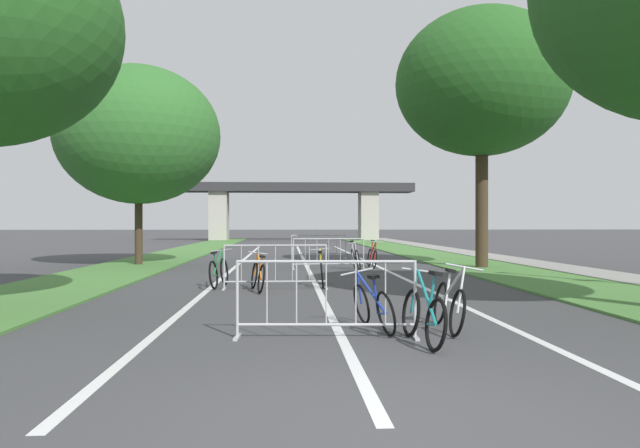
# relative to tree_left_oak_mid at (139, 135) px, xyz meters

# --- Properties ---
(ground_plane) EXTENTS (300.00, 300.00, 0.00)m
(ground_plane) POSITION_rel_tree_left_oak_mid_xyz_m (6.18, -17.48, -4.81)
(ground_plane) COLOR #3D3D3F
(grass_verge_left) EXTENTS (3.06, 60.69, 0.05)m
(grass_verge_left) POSITION_rel_tree_left_oak_mid_xyz_m (-0.01, 7.35, -4.78)
(grass_verge_left) COLOR #477A38
(grass_verge_left) RESTS_ON ground
(grass_verge_right) EXTENTS (3.06, 60.69, 0.05)m
(grass_verge_right) POSITION_rel_tree_left_oak_mid_xyz_m (12.37, 7.35, -4.78)
(grass_verge_right) COLOR #477A38
(grass_verge_right) RESTS_ON ground
(sidewalk_path_right) EXTENTS (1.70, 60.69, 0.08)m
(sidewalk_path_right) POSITION_rel_tree_left_oak_mid_xyz_m (14.74, 7.35, -4.77)
(sidewalk_path_right) COLOR gray
(sidewalk_path_right) RESTS_ON ground
(lane_stripe_center) EXTENTS (0.14, 35.11, 0.01)m
(lane_stripe_center) POSITION_rel_tree_left_oak_mid_xyz_m (6.18, 0.08, -4.80)
(lane_stripe_center) COLOR silver
(lane_stripe_center) RESTS_ON ground
(lane_stripe_right_lane) EXTENTS (0.14, 35.11, 0.01)m
(lane_stripe_right_lane) POSITION_rel_tree_left_oak_mid_xyz_m (8.74, 0.08, -4.80)
(lane_stripe_right_lane) COLOR silver
(lane_stripe_right_lane) RESTS_ON ground
(lane_stripe_left_lane) EXTENTS (0.14, 35.11, 0.01)m
(lane_stripe_left_lane) POSITION_rel_tree_left_oak_mid_xyz_m (3.62, 0.08, -4.80)
(lane_stripe_left_lane) COLOR silver
(lane_stripe_left_lane) RESTS_ON ground
(overpass_bridge) EXTENTS (22.21, 3.15, 5.32)m
(overpass_bridge) POSITION_rel_tree_left_oak_mid_xyz_m (6.18, 32.67, -0.92)
(overpass_bridge) COLOR #2D2D30
(overpass_bridge) RESTS_ON ground
(tree_left_oak_mid) EXTENTS (5.97, 5.97, 7.35)m
(tree_left_oak_mid) POSITION_rel_tree_left_oak_mid_xyz_m (0.00, 0.00, 0.00)
(tree_left_oak_mid) COLOR #3D2D1E
(tree_left_oak_mid) RESTS_ON ground
(tree_right_pine_far) EXTENTS (5.92, 5.92, 8.93)m
(tree_right_pine_far) POSITION_rel_tree_left_oak_mid_xyz_m (12.18, -2.08, 1.58)
(tree_right_pine_far) COLOR #3D2D1E
(tree_right_pine_far) RESTS_ON ground
(crowd_barrier_nearest) EXTENTS (2.48, 0.58, 1.05)m
(crowd_barrier_nearest) POSITION_rel_tree_left_oak_mid_xyz_m (5.97, -14.00, -4.28)
(crowd_barrier_nearest) COLOR #ADADB2
(crowd_barrier_nearest) RESTS_ON ground
(crowd_barrier_second) EXTENTS (2.46, 0.45, 1.05)m
(crowd_barrier_second) POSITION_rel_tree_left_oak_mid_xyz_m (5.18, -8.08, -4.28)
(crowd_barrier_second) COLOR #ADADB2
(crowd_barrier_second) RESTS_ON ground
(crowd_barrier_third) EXTENTS (2.47, 0.56, 1.05)m
(crowd_barrier_third) POSITION_rel_tree_left_oak_mid_xyz_m (6.87, -2.16, -4.28)
(crowd_barrier_third) COLOR #ADADB2
(crowd_barrier_third) RESTS_ON ground
(crowd_barrier_fourth) EXTENTS (2.47, 0.55, 1.05)m
(crowd_barrier_fourth) POSITION_rel_tree_left_oak_mid_xyz_m (6.86, 3.76, -4.28)
(crowd_barrier_fourth) COLOR #ADADB2
(crowd_barrier_fourth) RESTS_ON ground
(bicycle_green_0) EXTENTS (0.54, 1.73, 0.92)m
(bicycle_green_0) POSITION_rel_tree_left_oak_mid_xyz_m (3.80, -7.55, -4.43)
(bicycle_green_0) COLOR black
(bicycle_green_0) RESTS_ON ground
(bicycle_silver_1) EXTENTS (0.42, 1.67, 0.98)m
(bicycle_silver_1) POSITION_rel_tree_left_oak_mid_xyz_m (7.74, -2.53, -4.41)
(bicycle_silver_1) COLOR black
(bicycle_silver_1) RESTS_ON ground
(bicycle_teal_2) EXTENTS (0.46, 1.62, 0.95)m
(bicycle_teal_2) POSITION_rel_tree_left_oak_mid_xyz_m (7.19, -14.44, -4.44)
(bicycle_teal_2) COLOR black
(bicycle_teal_2) RESTS_ON ground
(bicycle_red_3) EXTENTS (0.51, 1.62, 0.97)m
(bicycle_red_3) POSITION_rel_tree_left_oak_mid_xyz_m (8.44, -1.56, -4.44)
(bicycle_red_3) COLOR black
(bicycle_red_3) RESTS_ON ground
(bicycle_orange_4) EXTENTS (0.48, 1.63, 0.90)m
(bicycle_orange_4) POSITION_rel_tree_left_oak_mid_xyz_m (4.79, -8.46, -4.44)
(bicycle_orange_4) COLOR black
(bicycle_orange_4) RESTS_ON ground
(bicycle_yellow_5) EXTENTS (0.51, 1.67, 0.93)m
(bicycle_yellow_5) POSITION_rel_tree_left_oak_mid_xyz_m (6.31, -7.48, -4.45)
(bicycle_yellow_5) COLOR black
(bicycle_yellow_5) RESTS_ON ground
(bicycle_white_6) EXTENTS (0.52, 1.67, 1.01)m
(bicycle_white_6) POSITION_rel_tree_left_oak_mid_xyz_m (7.78, -13.54, -4.44)
(bicycle_white_6) COLOR black
(bicycle_white_6) RESTS_ON ground
(bicycle_blue_7) EXTENTS (0.68, 1.64, 0.87)m
(bicycle_blue_7) POSITION_rel_tree_left_oak_mid_xyz_m (6.68, -13.46, -4.45)
(bicycle_blue_7) COLOR black
(bicycle_blue_7) RESTS_ON ground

